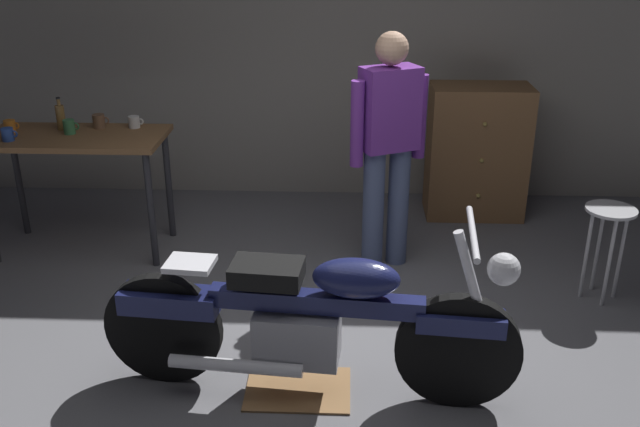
% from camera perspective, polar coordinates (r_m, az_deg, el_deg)
% --- Properties ---
extents(ground_plane, '(12.00, 12.00, 0.00)m').
position_cam_1_polar(ground_plane, '(4.08, -0.23, -12.32)').
color(ground_plane, slate).
extents(back_wall, '(8.00, 0.12, 3.10)m').
position_cam_1_polar(back_wall, '(6.18, 0.97, 15.44)').
color(back_wall, gray).
rests_on(back_wall, ground_plane).
extents(workbench, '(1.30, 0.64, 0.90)m').
position_cam_1_polar(workbench, '(5.44, -19.12, 4.87)').
color(workbench, brown).
rests_on(workbench, ground_plane).
extents(motorcycle, '(2.19, 0.60, 1.00)m').
position_cam_1_polar(motorcycle, '(3.66, -0.83, -8.47)').
color(motorcycle, black).
rests_on(motorcycle, ground_plane).
extents(person_standing, '(0.52, 0.36, 1.67)m').
position_cam_1_polar(person_standing, '(4.87, 5.53, 5.73)').
color(person_standing, slate).
rests_on(person_standing, ground_plane).
extents(shop_stool, '(0.32, 0.32, 0.64)m').
position_cam_1_polar(shop_stool, '(4.90, 22.20, -1.15)').
color(shop_stool, '#B2B2B7').
rests_on(shop_stool, ground_plane).
extents(wooden_dresser, '(0.80, 0.47, 1.10)m').
position_cam_1_polar(wooden_dresser, '(6.01, 12.53, 4.88)').
color(wooden_dresser, brown).
rests_on(wooden_dresser, ground_plane).
extents(drip_tray, '(0.56, 0.40, 0.01)m').
position_cam_1_polar(drip_tray, '(3.92, -1.77, -13.96)').
color(drip_tray, olive).
rests_on(drip_tray, ground_plane).
extents(mug_blue_enamel, '(0.11, 0.08, 0.09)m').
position_cam_1_polar(mug_blue_enamel, '(5.41, -23.86, 5.85)').
color(mug_blue_enamel, '#2D51AD').
rests_on(mug_blue_enamel, workbench).
extents(mug_orange_travel, '(0.11, 0.08, 0.09)m').
position_cam_1_polar(mug_orange_travel, '(5.63, -23.71, 6.47)').
color(mug_orange_travel, orange).
rests_on(mug_orange_travel, workbench).
extents(mug_brown_stoneware, '(0.12, 0.09, 0.10)m').
position_cam_1_polar(mug_brown_stoneware, '(5.51, -17.38, 7.12)').
color(mug_brown_stoneware, brown).
rests_on(mug_brown_stoneware, workbench).
extents(mug_white_ceramic, '(0.11, 0.08, 0.09)m').
position_cam_1_polar(mug_white_ceramic, '(5.45, -14.74, 7.15)').
color(mug_white_ceramic, white).
rests_on(mug_white_ceramic, workbench).
extents(mug_green_speckled, '(0.12, 0.08, 0.10)m').
position_cam_1_polar(mug_green_speckled, '(5.42, -19.55, 6.60)').
color(mug_green_speckled, '#3D7F4C').
rests_on(mug_green_speckled, workbench).
extents(bottle, '(0.06, 0.06, 0.24)m').
position_cam_1_polar(bottle, '(5.55, -20.19, 7.35)').
color(bottle, olive).
rests_on(bottle, workbench).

